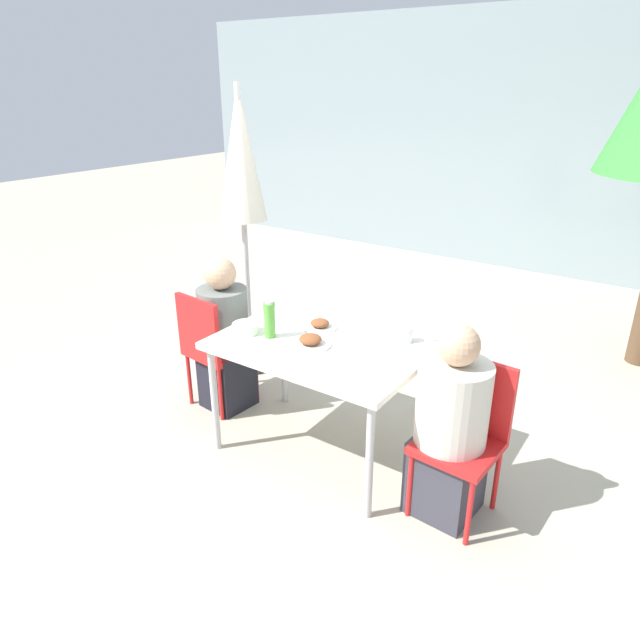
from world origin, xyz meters
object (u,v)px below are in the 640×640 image
(chair_right, at_px, (466,427))
(closed_umbrella, at_px, (241,168))
(chair_left, at_px, (211,343))
(person_right, at_px, (450,430))
(person_left, at_px, (225,339))
(salad_bowl, at_px, (246,328))
(bottle, at_px, (270,319))
(drinking_cup, at_px, (406,335))

(chair_right, bearing_deg, closed_umbrella, -12.94)
(chair_left, bearing_deg, closed_umbrella, 113.98)
(person_right, bearing_deg, person_left, -0.75)
(salad_bowl, bearing_deg, bottle, 14.06)
(person_left, height_order, bottle, person_left)
(closed_umbrella, relative_size, drinking_cup, 23.89)
(person_left, xyz_separation_m, chair_right, (1.79, -0.07, -0.02))
(bottle, relative_size, salad_bowl, 1.44)
(closed_umbrella, relative_size, salad_bowl, 13.32)
(salad_bowl, bearing_deg, chair_right, 6.10)
(chair_left, distance_m, closed_umbrella, 1.29)
(person_left, distance_m, closed_umbrella, 1.25)
(chair_left, bearing_deg, person_left, 58.08)
(chair_right, relative_size, drinking_cup, 9.45)
(closed_umbrella, bearing_deg, chair_left, -71.60)
(chair_right, bearing_deg, bottle, 9.12)
(person_left, bearing_deg, person_right, 0.75)
(person_left, xyz_separation_m, closed_umbrella, (-0.27, 0.56, 1.08))
(person_left, relative_size, bottle, 4.71)
(person_left, relative_size, closed_umbrella, 0.51)
(person_left, height_order, salad_bowl, person_left)
(bottle, height_order, drinking_cup, bottle)
(salad_bowl, bearing_deg, person_left, 151.51)
(person_left, bearing_deg, bottle, -11.96)
(chair_left, height_order, closed_umbrella, closed_umbrella)
(closed_umbrella, distance_m, drinking_cup, 1.77)
(chair_left, xyz_separation_m, salad_bowl, (0.46, -0.14, 0.28))
(chair_left, xyz_separation_m, person_left, (0.06, 0.08, 0.02))
(person_right, relative_size, salad_bowl, 6.73)
(bottle, bearing_deg, chair_right, 5.03)
(drinking_cup, xyz_separation_m, salad_bowl, (-0.87, -0.44, -0.01))
(person_right, height_order, bottle, person_right)
(chair_right, xyz_separation_m, closed_umbrella, (-2.05, 0.63, 1.10))
(person_right, height_order, closed_umbrella, closed_umbrella)
(person_right, bearing_deg, chair_right, -121.92)
(bottle, xyz_separation_m, salad_bowl, (-0.16, -0.04, -0.08))
(closed_umbrella, distance_m, bottle, 1.33)
(chair_left, bearing_deg, bottle, -3.82)
(closed_umbrella, xyz_separation_m, salad_bowl, (0.67, -0.78, -0.82))
(chair_left, xyz_separation_m, closed_umbrella, (-0.21, 0.63, 1.10))
(chair_left, bearing_deg, chair_right, 5.74)
(chair_right, relative_size, bottle, 3.66)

